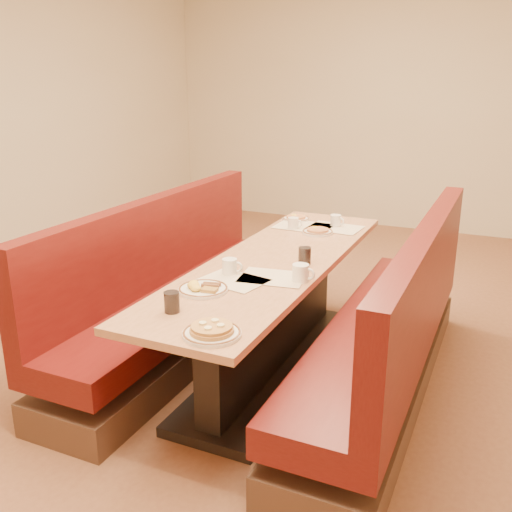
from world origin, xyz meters
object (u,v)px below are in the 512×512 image
at_px(booth_left, 175,299).
at_px(coffee_mug_d, 294,223).
at_px(eggs_plate, 202,288).
at_px(soda_tumbler_mid, 305,256).
at_px(booth_right, 390,339).
at_px(soda_tumbler_near, 172,302).
at_px(coffee_mug_a, 301,273).
at_px(coffee_mug_b, 230,266).
at_px(coffee_mug_c, 336,220).
at_px(pancake_plate, 212,331).
at_px(diner_table, 274,316).

bearing_deg(booth_left, coffee_mug_d, 51.42).
height_order(eggs_plate, soda_tumbler_mid, soda_tumbler_mid).
xyz_separation_m(eggs_plate, soda_tumbler_mid, (0.33, 0.64, 0.04)).
xyz_separation_m(booth_right, soda_tumbler_near, (-0.86, -0.95, 0.44)).
height_order(coffee_mug_a, coffee_mug_b, coffee_mug_a).
bearing_deg(coffee_mug_c, booth_left, -117.65).
distance_m(eggs_plate, coffee_mug_d, 1.38).
bearing_deg(eggs_plate, pancake_plate, -55.98).
bearing_deg(diner_table, coffee_mug_a, -46.80).
bearing_deg(coffee_mug_c, soda_tumbler_mid, -69.85).
bearing_deg(eggs_plate, coffee_mug_a, 40.16).
xyz_separation_m(coffee_mug_c, coffee_mug_d, (-0.26, -0.20, -0.00)).
xyz_separation_m(coffee_mug_a, coffee_mug_d, (-0.44, 1.03, -0.01)).
xyz_separation_m(booth_left, pancake_plate, (0.90, -1.10, 0.41)).
relative_size(eggs_plate, coffee_mug_c, 2.31).
xyz_separation_m(booth_left, coffee_mug_b, (0.61, -0.36, 0.44)).
height_order(eggs_plate, coffee_mug_d, coffee_mug_d).
height_order(diner_table, soda_tumbler_near, soda_tumbler_near).
bearing_deg(booth_right, soda_tumbler_near, -132.08).
relative_size(booth_right, eggs_plate, 9.57).
xyz_separation_m(pancake_plate, eggs_plate, (-0.30, 0.45, -0.00)).
relative_size(booth_left, booth_right, 1.00).
height_order(booth_left, coffee_mug_b, booth_left).
height_order(pancake_plate, soda_tumbler_mid, soda_tumbler_mid).
xyz_separation_m(eggs_plate, coffee_mug_a, (0.42, 0.35, 0.03)).
height_order(diner_table, coffee_mug_d, coffee_mug_d).
bearing_deg(coffee_mug_d, soda_tumbler_near, -91.39).
distance_m(coffee_mug_a, soda_tumbler_mid, 0.30).
bearing_deg(soda_tumbler_near, coffee_mug_a, 57.66).
distance_m(coffee_mug_b, soda_tumbler_mid, 0.47).
distance_m(booth_right, coffee_mug_c, 1.20).
bearing_deg(eggs_plate, coffee_mug_b, 87.82).
height_order(booth_right, eggs_plate, booth_right).
distance_m(diner_table, soda_tumbler_near, 1.05).
distance_m(booth_right, coffee_mug_b, 1.02).
height_order(coffee_mug_a, coffee_mug_c, coffee_mug_a).
bearing_deg(soda_tumbler_near, coffee_mug_b, 89.43).
bearing_deg(pancake_plate, booth_right, 62.82).
height_order(booth_left, booth_right, same).
xyz_separation_m(diner_table, coffee_mug_c, (0.11, 0.92, 0.42)).
bearing_deg(pancake_plate, booth_left, 129.29).
bearing_deg(booth_left, eggs_plate, -47.53).
relative_size(soda_tumbler_near, soda_tumbler_mid, 0.99).
distance_m(coffee_mug_a, coffee_mug_c, 1.24).
bearing_deg(coffee_mug_c, booth_right, -41.27).
bearing_deg(pancake_plate, soda_tumbler_near, 153.52).
xyz_separation_m(coffee_mug_d, soda_tumbler_near, (0.03, -1.68, 0.01)).
xyz_separation_m(coffee_mug_a, coffee_mug_b, (-0.41, -0.05, -0.00)).
xyz_separation_m(booth_left, coffee_mug_a, (1.02, -0.30, 0.44)).
bearing_deg(coffee_mug_a, coffee_mug_b, -171.57).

